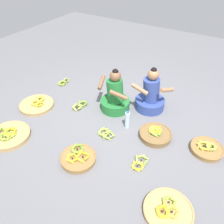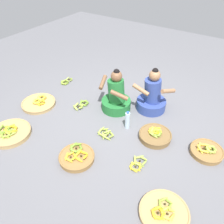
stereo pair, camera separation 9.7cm
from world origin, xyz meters
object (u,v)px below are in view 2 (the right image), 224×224
at_px(banana_basket_back_right, 155,135).
at_px(loose_bananas_front_left, 66,81).
at_px(vendor_woman_behind, 152,97).
at_px(loose_bananas_back_center, 105,133).
at_px(banana_basket_front_center, 77,157).
at_px(banana_basket_near_bicycle, 207,151).
at_px(banana_basket_near_vendor, 164,213).
at_px(loose_bananas_back_left, 81,105).
at_px(vendor_woman_front, 116,97).
at_px(banana_basket_front_right, 10,133).
at_px(water_bottle, 127,120).
at_px(loose_bananas_mid_left, 138,164).
at_px(banana_basket_mid_right, 39,103).

xyz_separation_m(banana_basket_back_right, loose_bananas_front_left, (-2.29, 0.48, -0.03)).
relative_size(vendor_woman_behind, banana_basket_back_right, 1.61).
xyz_separation_m(vendor_woman_behind, loose_bananas_back_center, (-0.29, -1.01, -0.23)).
xyz_separation_m(banana_basket_front_center, banana_basket_near_bicycle, (1.48, 1.11, -0.00)).
bearing_deg(loose_bananas_front_left, banana_basket_near_vendor, -27.98).
bearing_deg(loose_bananas_back_left, loose_bananas_back_center, -25.22).
xyz_separation_m(vendor_woman_front, loose_bananas_front_left, (-1.38, 0.17, -0.22)).
distance_m(vendor_woman_front, loose_bananas_back_center, 0.74).
xyz_separation_m(banana_basket_front_right, loose_bananas_back_left, (0.44, 1.21, -0.02)).
relative_size(banana_basket_near_vendor, water_bottle, 1.76).
bearing_deg(loose_bananas_back_center, loose_bananas_mid_left, -18.60).
height_order(loose_bananas_back_center, water_bottle, water_bottle).
height_order(banana_basket_mid_right, banana_basket_near_vendor, same).
bearing_deg(banana_basket_near_vendor, loose_bananas_back_center, 151.54).
distance_m(vendor_woman_behind, banana_basket_back_right, 0.78).
bearing_deg(vendor_woman_behind, loose_bananas_back_center, -105.96).
height_order(banana_basket_back_right, loose_bananas_back_center, banana_basket_back_right).
relative_size(banana_basket_near_vendor, loose_bananas_front_left, 1.81).
bearing_deg(vendor_woman_behind, banana_basket_front_center, -101.78).
height_order(vendor_woman_behind, loose_bananas_mid_left, vendor_woman_behind).
distance_m(banana_basket_near_bicycle, loose_bananas_back_left, 2.23).
height_order(vendor_woman_behind, banana_basket_front_right, vendor_woman_behind).
height_order(banana_basket_near_vendor, loose_bananas_front_left, banana_basket_near_vendor).
distance_m(banana_basket_near_vendor, loose_bananas_back_left, 2.35).
bearing_deg(banana_basket_near_bicycle, loose_bananas_back_left, -177.19).
height_order(vendor_woman_behind, banana_basket_near_vendor, vendor_woman_behind).
height_order(vendor_woman_behind, banana_basket_mid_right, vendor_woman_behind).
xyz_separation_m(banana_basket_front_center, water_bottle, (0.25, 0.96, 0.10)).
xyz_separation_m(banana_basket_near_bicycle, water_bottle, (-1.23, -0.15, 0.10)).
bearing_deg(loose_bananas_back_left, vendor_woman_front, 27.07).
height_order(banana_basket_front_center, banana_basket_front_right, same).
bearing_deg(banana_basket_mid_right, vendor_woman_behind, 30.37).
relative_size(vendor_woman_behind, loose_bananas_back_left, 2.33).
relative_size(banana_basket_mid_right, loose_bananas_front_left, 1.96).
bearing_deg(banana_basket_front_right, banana_basket_mid_right, 106.80).
bearing_deg(loose_bananas_front_left, water_bottle, -15.59).
bearing_deg(loose_bananas_mid_left, loose_bananas_front_left, 155.02).
bearing_deg(loose_bananas_back_left, water_bottle, -2.30).
bearing_deg(banana_basket_mid_right, banana_basket_front_right, -73.20).
distance_m(banana_basket_near_vendor, loose_bananas_back_center, 1.46).
height_order(banana_basket_front_center, banana_basket_near_vendor, banana_basket_front_center).
distance_m(banana_basket_near_bicycle, loose_bananas_front_left, 3.06).
distance_m(banana_basket_front_center, banana_basket_back_right, 1.23).
bearing_deg(loose_bananas_back_center, vendor_woman_front, 109.38).
distance_m(vendor_woman_behind, loose_bananas_front_left, 1.92).
bearing_deg(loose_bananas_front_left, vendor_woman_front, -7.21).
height_order(banana_basket_mid_right, banana_basket_front_center, banana_basket_front_center).
distance_m(banana_basket_back_right, banana_basket_near_bicycle, 0.76).
xyz_separation_m(vendor_woman_behind, loose_bananas_front_left, (-1.90, -0.17, -0.23)).
height_order(banana_basket_front_right, loose_bananas_back_left, banana_basket_front_right).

